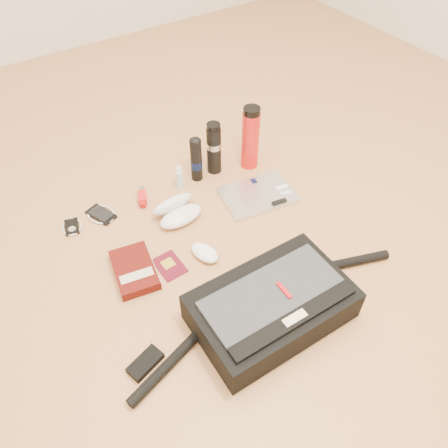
{
  "coord_description": "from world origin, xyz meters",
  "views": [
    {
      "loc": [
        -0.6,
        -0.86,
        1.28
      ],
      "look_at": [
        0.04,
        0.1,
        0.06
      ],
      "focal_mm": 35.0,
      "sensor_mm": 36.0,
      "label": 1
    }
  ],
  "objects_px": {
    "book": "(135,270)",
    "laptop": "(258,195)",
    "thermos_black": "(214,148)",
    "messenger_bag": "(271,306)",
    "thermos_red": "(250,138)"
  },
  "relations": [
    {
      "from": "messenger_bag",
      "to": "thermos_black",
      "type": "distance_m",
      "value": 0.79
    },
    {
      "from": "book",
      "to": "laptop",
      "type": "bearing_deg",
      "value": 18.07
    },
    {
      "from": "laptop",
      "to": "book",
      "type": "bearing_deg",
      "value": -162.96
    },
    {
      "from": "messenger_bag",
      "to": "thermos_red",
      "type": "xyz_separation_m",
      "value": [
        0.42,
        0.69,
        0.08
      ]
    },
    {
      "from": "messenger_bag",
      "to": "book",
      "type": "height_order",
      "value": "messenger_bag"
    },
    {
      "from": "messenger_bag",
      "to": "book",
      "type": "bearing_deg",
      "value": 126.58
    },
    {
      "from": "messenger_bag",
      "to": "thermos_black",
      "type": "height_order",
      "value": "thermos_black"
    },
    {
      "from": "laptop",
      "to": "thermos_red",
      "type": "height_order",
      "value": "thermos_red"
    },
    {
      "from": "laptop",
      "to": "thermos_black",
      "type": "xyz_separation_m",
      "value": [
        -0.06,
        0.25,
        0.11
      ]
    },
    {
      "from": "book",
      "to": "thermos_red",
      "type": "relative_size",
      "value": 0.79
    },
    {
      "from": "laptop",
      "to": "thermos_red",
      "type": "bearing_deg",
      "value": 74.34
    },
    {
      "from": "book",
      "to": "thermos_red",
      "type": "height_order",
      "value": "thermos_red"
    },
    {
      "from": "thermos_red",
      "to": "book",
      "type": "bearing_deg",
      "value": -158.8
    },
    {
      "from": "messenger_bag",
      "to": "thermos_black",
      "type": "bearing_deg",
      "value": 72.12
    },
    {
      "from": "laptop",
      "to": "thermos_black",
      "type": "distance_m",
      "value": 0.28
    }
  ]
}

